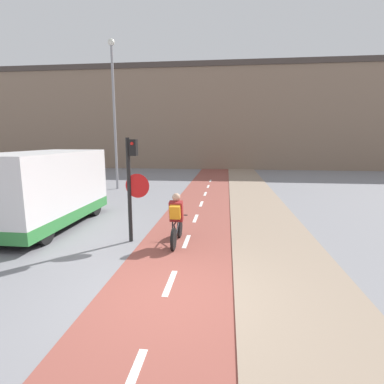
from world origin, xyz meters
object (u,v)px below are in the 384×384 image
traffic_light_pole (132,178)px  cyclist_near (176,220)px  street_lamp_far (114,102)px  van (45,191)px

traffic_light_pole → cyclist_near: traffic_light_pole is taller
street_lamp_far → traffic_light_pole: bearing=-66.9°
street_lamp_far → cyclist_near: bearing=-60.7°
street_lamp_far → van: 8.57m
van → street_lamp_far: bearing=93.3°
cyclist_near → van: bearing=165.3°
traffic_light_pole → street_lamp_far: bearing=113.1°
traffic_light_pole → van: 3.54m
traffic_light_pole → van: traffic_light_pole is taller
traffic_light_pole → street_lamp_far: (-3.76, 8.82, 3.09)m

